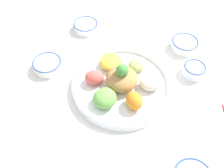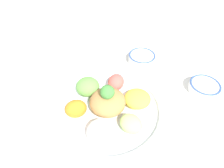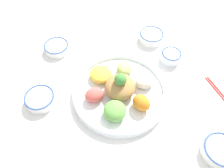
% 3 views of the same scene
% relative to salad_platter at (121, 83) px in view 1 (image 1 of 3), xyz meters
% --- Properties ---
extents(ground_plane, '(2.40, 2.40, 0.00)m').
position_rel_salad_platter_xyz_m(ground_plane, '(0.03, 0.01, -0.03)').
color(ground_plane, white).
extents(salad_platter, '(0.37, 0.37, 0.12)m').
position_rel_salad_platter_xyz_m(salad_platter, '(0.00, 0.00, 0.00)').
color(salad_platter, white).
rests_on(salad_platter, ground_plane).
extents(rice_bowl_blue, '(0.08, 0.08, 0.04)m').
position_rel_salad_platter_xyz_m(rice_bowl_blue, '(-0.12, -0.26, -0.00)').
color(rice_bowl_blue, white).
rests_on(rice_bowl_blue, ground_plane).
extents(sauce_bowl_dark, '(0.11, 0.11, 0.03)m').
position_rel_salad_platter_xyz_m(sauce_bowl_dark, '(0.35, -0.08, -0.01)').
color(sauce_bowl_dark, white).
rests_on(sauce_bowl_dark, ground_plane).
extents(rice_bowl_plain, '(0.11, 0.11, 0.04)m').
position_rel_salad_platter_xyz_m(rice_bowl_plain, '(0.01, -0.34, -0.00)').
color(rice_bowl_plain, white).
rests_on(rice_bowl_plain, ground_plane).
extents(sauce_bowl_far, '(0.11, 0.11, 0.04)m').
position_rel_salad_platter_xyz_m(sauce_bowl_far, '(0.25, 0.17, -0.01)').
color(sauce_bowl_far, white).
rests_on(sauce_bowl_far, ground_plane).
extents(serving_spoon_main, '(0.13, 0.06, 0.01)m').
position_rel_salad_platter_xyz_m(serving_spoon_main, '(0.01, 0.39, -0.02)').
color(serving_spoon_main, white).
rests_on(serving_spoon_main, ground_plane).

